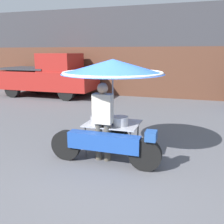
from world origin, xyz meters
TOP-DOWN VIEW (x-y plane):
  - ground_plane at (0.00, 0.00)m, footprint 36.00×36.00m
  - shopfront_building at (0.00, 9.09)m, footprint 28.00×2.06m
  - vendor_motorcycle_cart at (-0.13, 0.82)m, footprint 2.24×2.10m
  - vendor_person at (-0.22, 0.51)m, footprint 0.38×0.22m
  - pickup_truck at (-5.29, 6.86)m, footprint 4.86×1.94m

SIDE VIEW (x-z plane):
  - ground_plane at x=0.00m, z-range 0.00..0.00m
  - vendor_person at x=-0.22m, z-range 0.09..1.68m
  - pickup_truck at x=-5.29m, z-range -0.05..2.05m
  - vendor_motorcycle_cart at x=-0.13m, z-range 0.59..2.62m
  - shopfront_building at x=0.00m, z-range -0.01..4.25m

